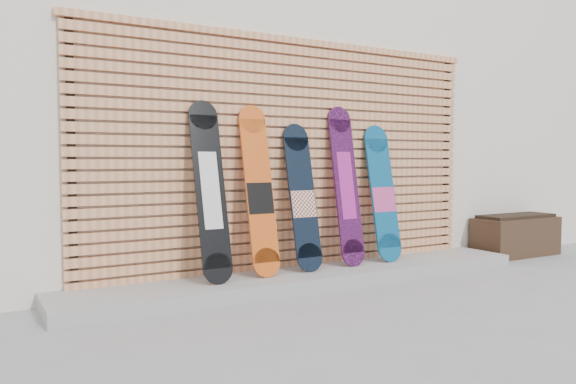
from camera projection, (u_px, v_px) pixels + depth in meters
The scene contains 10 objects.
ground at pixel (370, 297), 4.67m from camera, with size 80.00×80.00×0.00m, color gray.
building at pixel (242, 113), 7.84m from camera, with size 12.00×5.00×3.60m, color beige.
concrete_step at pixel (311, 277), 5.18m from camera, with size 4.60×0.70×0.12m, color gray.
slat_wall at pixel (295, 153), 5.36m from camera, with size 4.26×0.08×2.29m.
planter_box at pixel (516, 235), 6.70m from camera, with size 1.09×0.46×0.49m.
snowboard_0 at pixel (210, 190), 4.71m from camera, with size 0.26×0.39×1.54m.
snowboard_1 at pixel (259, 191), 4.96m from camera, with size 0.26×0.35×1.52m.
snowboard_2 at pixel (303, 198), 5.20m from camera, with size 0.27×0.33×1.37m.
snowboard_3 at pixel (346, 185), 5.46m from camera, with size 0.26×0.31×1.55m.
snowboard_4 at pixel (383, 194), 5.69m from camera, with size 0.29×0.31×1.38m.
Camera 1 is at (-2.91, -3.65, 1.14)m, focal length 35.00 mm.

